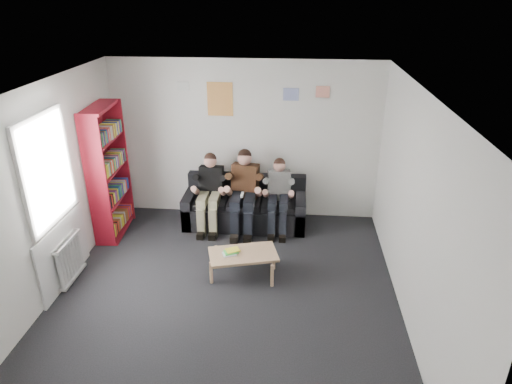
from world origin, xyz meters
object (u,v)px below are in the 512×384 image
person_right (278,196)px  person_left (210,193)px  sofa (245,208)px  person_middle (244,193)px  bookshelf (109,172)px  coffee_table (243,256)px

person_right → person_left: bearing=171.3°
sofa → person_middle: bearing=-90.0°
sofa → person_middle: 0.42m
sofa → person_left: 0.69m
bookshelf → person_right: bearing=2.5°
bookshelf → coffee_table: (2.25, -1.09, -0.73)m
sofa → bookshelf: (-2.10, -0.49, 0.78)m
bookshelf → person_middle: bookshelf is taller
bookshelf → person_left: size_ratio=1.68×
person_middle → person_right: 0.57m
sofa → person_left: bearing=-161.4°
coffee_table → person_right: bearing=73.2°
person_middle → bookshelf: bearing=-162.5°
sofa → person_right: 0.68m
sofa → person_right: size_ratio=1.68×
bookshelf → person_middle: bearing=4.1°
sofa → bookshelf: 2.29m
bookshelf → person_right: bookshelf is taller
sofa → coffee_table: sofa is taller
person_right → sofa: bearing=152.8°
person_left → coffee_table: bearing=-62.8°
coffee_table → person_middle: 1.43m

